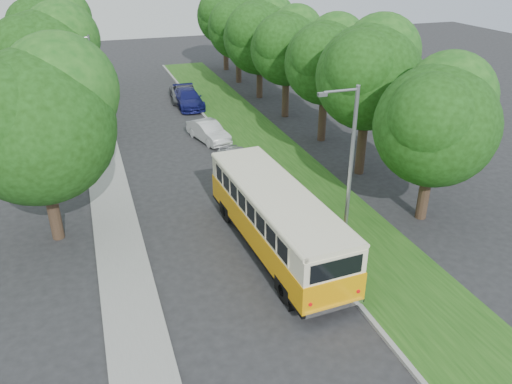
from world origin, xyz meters
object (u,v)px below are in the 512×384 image
object	(u,v)px
car_blue	(188,98)
car_grey	(184,93)
car_white	(209,132)
vintage_bus	(276,220)
lamppost_near	(348,175)
lamppost_far	(94,88)
car_silver	(240,162)

from	to	relation	value
car_blue	car_grey	distance (m)	2.06
car_white	vintage_bus	bearing A→B (deg)	-106.91
vintage_bus	car_white	xyz separation A→B (m)	(0.63, 14.92, -0.88)
vintage_bus	car_blue	size ratio (longest dim) A/B	2.05
vintage_bus	car_grey	xyz separation A→B (m)	(1.04, 25.66, -0.91)
lamppost_near	car_blue	bearing A→B (deg)	92.69
lamppost_far	vintage_bus	xyz separation A→B (m)	(6.66, -16.44, -2.54)
lamppost_near	car_white	world-z (taller)	lamppost_near
car_silver	car_white	world-z (taller)	car_silver
lamppost_near	car_silver	distance (m)	11.39
car_white	car_blue	size ratio (longest dim) A/B	0.82
lamppost_far	car_grey	world-z (taller)	lamppost_far
lamppost_near	car_grey	world-z (taller)	lamppost_near
lamppost_far	car_white	bearing A→B (deg)	-11.78
car_grey	car_blue	bearing A→B (deg)	-84.50
car_white	car_blue	bearing A→B (deg)	72.77
lamppost_near	car_grey	distance (m)	27.99
car_white	car_grey	world-z (taller)	car_white
lamppost_far	car_white	xyz separation A→B (m)	(7.29, -1.52, -3.42)
car_white	car_blue	distance (m)	8.70
vintage_bus	car_grey	distance (m)	25.70
vintage_bus	car_white	world-z (taller)	vintage_bus
car_silver	car_grey	distance (m)	16.99
lamppost_near	car_white	bearing A→B (deg)	95.45
car_blue	car_grey	size ratio (longest dim) A/B	1.08
car_white	car_grey	distance (m)	10.75
car_silver	vintage_bus	bearing A→B (deg)	-101.28
lamppost_far	car_blue	size ratio (longest dim) A/B	1.45
lamppost_far	car_grey	bearing A→B (deg)	50.14
lamppost_far	lamppost_near	bearing A→B (deg)	-64.29
car_grey	lamppost_far	bearing A→B (deg)	-124.36
lamppost_far	vintage_bus	world-z (taller)	lamppost_far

